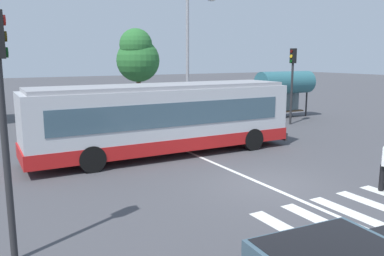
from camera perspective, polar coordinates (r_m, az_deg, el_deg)
ground_plane at (r=13.42m, az=10.90°, el=-8.13°), size 160.00×160.00×0.00m
city_transit_bus at (r=16.93m, az=-4.08°, el=1.37°), size 11.76×2.71×3.06m
parked_car_charcoal at (r=23.40m, az=-17.87°, el=1.32°), size 1.88×4.50×1.35m
parked_car_silver at (r=24.10m, az=-11.99°, el=1.84°), size 1.88×4.50×1.35m
parked_car_black at (r=25.18m, az=-5.69°, el=2.36°), size 2.13×4.62×1.35m
parked_car_white at (r=26.36m, az=-0.77°, el=2.76°), size 2.00×4.56×1.35m
parked_car_blue at (r=27.86m, az=4.43°, el=3.13°), size 1.94×4.53×1.35m
traffic_light_near_corner at (r=8.47m, az=-25.96°, el=3.70°), size 0.33×0.32×5.06m
traffic_light_far_corner at (r=25.38m, az=14.38°, el=7.63°), size 0.33×0.32×4.74m
bus_stop_shelter at (r=27.99m, az=13.37°, el=6.32°), size 4.32×1.54×3.25m
twin_arm_street_lamp at (r=24.88m, az=-0.66°, el=12.09°), size 4.02×0.32×8.06m
background_tree_right at (r=31.69m, az=-7.94°, el=10.31°), size 3.41×3.41×6.43m
crosswalk_painted_stripes at (r=12.06m, az=24.69°, el=-11.03°), size 6.07×3.08×0.01m
lane_center_line at (r=14.89m, az=5.70°, el=-6.14°), size 0.16×24.00×0.01m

